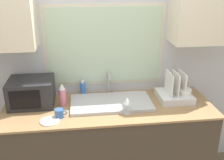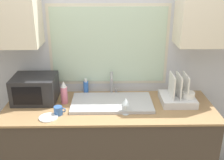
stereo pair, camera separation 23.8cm
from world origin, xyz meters
name	(u,v)px [view 1 (the left image)]	position (x,y,z in m)	size (l,w,h in m)	color
countertop	(109,146)	(0.00, 0.34, 0.47)	(2.00, 0.71, 0.93)	#42382D
wall_back	(105,50)	(0.00, 0.67, 1.40)	(6.00, 0.38, 2.60)	silver
sink_basin	(111,103)	(0.03, 0.38, 0.95)	(0.78, 0.42, 0.03)	#B2B2B7
faucet	(109,82)	(0.03, 0.59, 1.08)	(0.08, 0.19, 0.25)	#99999E
microwave	(32,92)	(-0.73, 0.47, 1.06)	(0.42, 0.34, 0.25)	#232326
dish_rack	(175,93)	(0.68, 0.40, 1.00)	(0.32, 0.32, 0.29)	silver
spray_bottle	(62,95)	(-0.44, 0.41, 1.04)	(0.07, 0.07, 0.23)	#D8728C
soap_bottle	(83,89)	(-0.24, 0.61, 1.01)	(0.05, 0.05, 0.17)	blue
mug_near_sink	(59,113)	(-0.46, 0.18, 0.97)	(0.11, 0.08, 0.08)	#335999
wine_glass	(127,101)	(0.15, 0.18, 1.06)	(0.07, 0.07, 0.16)	silver
small_plate	(50,121)	(-0.54, 0.11, 0.94)	(0.16, 0.16, 0.01)	white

